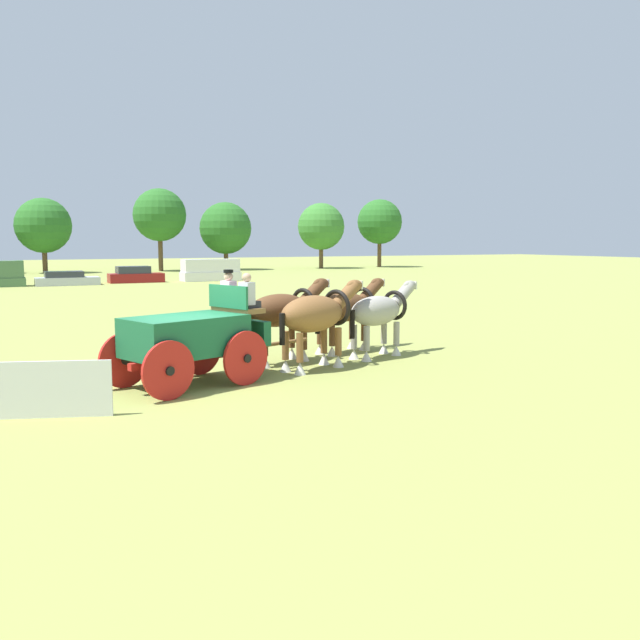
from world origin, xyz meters
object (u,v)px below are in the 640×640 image
at_px(draft_horse_rear_off, 316,316).
at_px(parked_vehicle_f, 210,270).
at_px(draft_horse_lead_near, 346,309).
at_px(parked_vehicle_d, 66,279).
at_px(draft_horse_lead_off, 379,312).
at_px(parked_vehicle_e, 135,275).
at_px(draft_horse_rear_near, 282,312).
at_px(show_wagon, 192,336).

distance_m(draft_horse_rear_off, parked_vehicle_f, 40.11).
xyz_separation_m(draft_horse_lead_near, parked_vehicle_d, (-4.48, 36.15, -0.86)).
relative_size(draft_horse_lead_off, parked_vehicle_d, 0.64).
bearing_deg(draft_horse_lead_near, parked_vehicle_e, 88.77).
xyz_separation_m(draft_horse_rear_near, draft_horse_rear_off, (0.44, -1.22, 0.01)).
xyz_separation_m(show_wagon, parked_vehicle_f, (12.44, 39.68, -0.29)).
bearing_deg(parked_vehicle_e, parked_vehicle_f, -1.95).
bearing_deg(draft_horse_lead_off, parked_vehicle_f, 80.35).
bearing_deg(draft_horse_lead_off, draft_horse_rear_near, 173.56).
relative_size(draft_horse_lead_near, parked_vehicle_e, 0.71).
relative_size(parked_vehicle_e, parked_vehicle_f, 0.88).
distance_m(draft_horse_rear_near, parked_vehicle_e, 38.23).
bearing_deg(draft_horse_lead_off, draft_horse_rear_off, -159.96).
relative_size(draft_horse_rear_near, parked_vehicle_d, 0.67).
height_order(draft_horse_rear_off, parked_vehicle_e, draft_horse_rear_off).
xyz_separation_m(show_wagon, parked_vehicle_d, (1.01, 38.84, -0.71)).
distance_m(show_wagon, parked_vehicle_e, 40.38).
height_order(draft_horse_rear_near, parked_vehicle_e, draft_horse_rear_near).
relative_size(draft_horse_rear_near, draft_horse_lead_off, 1.05).
xyz_separation_m(draft_horse_lead_off, parked_vehicle_e, (0.35, 38.41, -0.73)).
height_order(draft_horse_lead_near, draft_horse_lead_off, draft_horse_lead_near).
xyz_separation_m(draft_horse_rear_near, draft_horse_lead_off, (2.90, -0.33, -0.11)).
xyz_separation_m(draft_horse_lead_near, parked_vehicle_f, (6.95, 36.98, -0.45)).
bearing_deg(parked_vehicle_d, draft_horse_rear_near, -86.85).
relative_size(show_wagon, parked_vehicle_d, 1.23).
distance_m(show_wagon, parked_vehicle_f, 41.58).
distance_m(draft_horse_rear_near, parked_vehicle_d, 37.10).
xyz_separation_m(parked_vehicle_d, parked_vehicle_f, (11.43, 0.84, 0.42)).
xyz_separation_m(draft_horse_rear_off, parked_vehicle_e, (2.81, 39.31, -0.85)).
xyz_separation_m(parked_vehicle_e, parked_vehicle_f, (6.15, -0.21, 0.31)).
bearing_deg(parked_vehicle_d, show_wagon, -91.50).
xyz_separation_m(draft_horse_rear_near, parked_vehicle_f, (9.39, 37.87, -0.53)).
height_order(show_wagon, draft_horse_rear_near, show_wagon).
distance_m(draft_horse_rear_near, draft_horse_lead_near, 2.60).
bearing_deg(draft_horse_rear_near, parked_vehicle_d, 93.15).
xyz_separation_m(show_wagon, draft_horse_rear_off, (3.49, 0.58, 0.25)).
bearing_deg(draft_horse_rear_near, draft_horse_rear_off, -70.38).
height_order(draft_horse_rear_off, draft_horse_lead_off, draft_horse_rear_off).
bearing_deg(draft_horse_rear_near, parked_vehicle_f, 76.07).
height_order(draft_horse_rear_off, parked_vehicle_d, draft_horse_rear_off).
distance_m(show_wagon, draft_horse_lead_off, 6.13).
relative_size(draft_horse_lead_off, parked_vehicle_f, 0.60).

